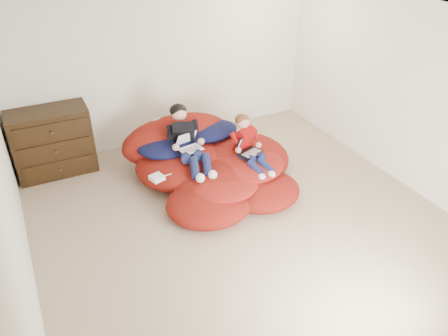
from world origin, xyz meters
TOP-DOWN VIEW (x-y plane):
  - room_shell at (0.00, 0.00)m, footprint 5.10×5.10m
  - dresser at (-1.90, 2.21)m, footprint 1.11×0.62m
  - beanbag_pile at (0.07, 0.98)m, footprint 2.34×2.28m
  - cream_pillow at (-0.41, 1.72)m, footprint 0.43×0.27m
  - older_boy at (-0.24, 1.11)m, footprint 0.42×1.10m
  - younger_boy at (0.52, 0.70)m, footprint 0.35×0.86m
  - laptop_white at (-0.24, 1.04)m, footprint 0.33×0.36m
  - laptop_black at (0.52, 0.69)m, footprint 0.38×0.41m
  - power_adapter at (-0.83, 0.73)m, footprint 0.20×0.20m

SIDE VIEW (x-z plane):
  - room_shell at x=0.00m, z-range -1.17..1.60m
  - beanbag_pile at x=0.07m, z-range -0.17..0.68m
  - power_adapter at x=-0.83m, z-range 0.39..0.45m
  - dresser at x=-1.90m, z-range 0.00..0.99m
  - laptop_black at x=0.52m, z-range 0.44..0.67m
  - younger_boy at x=0.52m, z-range 0.29..0.95m
  - cream_pillow at x=-0.41m, z-range 0.48..0.76m
  - laptop_white at x=-0.24m, z-range 0.52..0.72m
  - older_boy at x=-0.24m, z-range 0.33..1.05m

